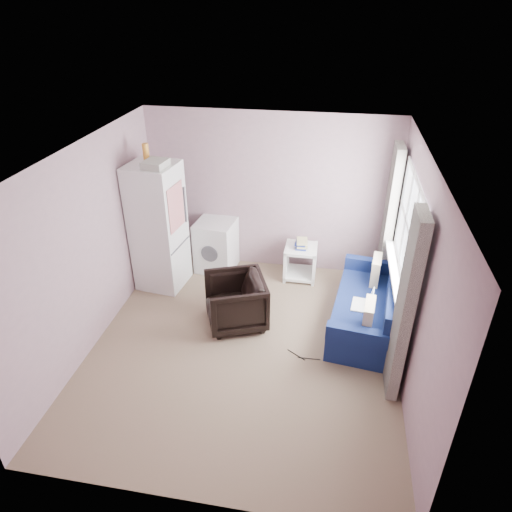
# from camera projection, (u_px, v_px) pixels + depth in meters

# --- Properties ---
(room) EXTENTS (3.84, 4.24, 2.54)m
(room) POSITION_uv_depth(u_px,v_px,m) (244.00, 262.00, 5.22)
(room) COLOR #856D57
(room) RESTS_ON ground
(armchair) EXTENTS (0.93, 0.96, 0.78)m
(armchair) POSITION_uv_depth(u_px,v_px,m) (235.00, 299.00, 6.07)
(armchair) COLOR black
(armchair) RESTS_ON ground
(fridge) EXTENTS (0.74, 0.73, 2.17)m
(fridge) POSITION_uv_depth(u_px,v_px,m) (158.00, 226.00, 6.65)
(fridge) COLOR silver
(fridge) RESTS_ON ground
(washing_machine) EXTENTS (0.65, 0.65, 0.83)m
(washing_machine) POSITION_uv_depth(u_px,v_px,m) (216.00, 244.00, 7.30)
(washing_machine) COLOR silver
(washing_machine) RESTS_ON ground
(side_table) EXTENTS (0.49, 0.49, 0.66)m
(side_table) POSITION_uv_depth(u_px,v_px,m) (301.00, 260.00, 7.12)
(side_table) COLOR white
(side_table) RESTS_ON ground
(sofa) EXTENTS (1.03, 1.88, 0.80)m
(sofa) POSITION_uv_depth(u_px,v_px,m) (370.00, 309.00, 6.05)
(sofa) COLOR navy
(sofa) RESTS_ON ground
(window_dressing) EXTENTS (0.17, 2.62, 2.18)m
(window_dressing) POSITION_uv_depth(u_px,v_px,m) (396.00, 257.00, 5.61)
(window_dressing) COLOR white
(window_dressing) RESTS_ON ground
(floor_cables) EXTENTS (0.42, 0.16, 0.01)m
(floor_cables) POSITION_uv_depth(u_px,v_px,m) (303.00, 357.00, 5.66)
(floor_cables) COLOR black
(floor_cables) RESTS_ON ground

